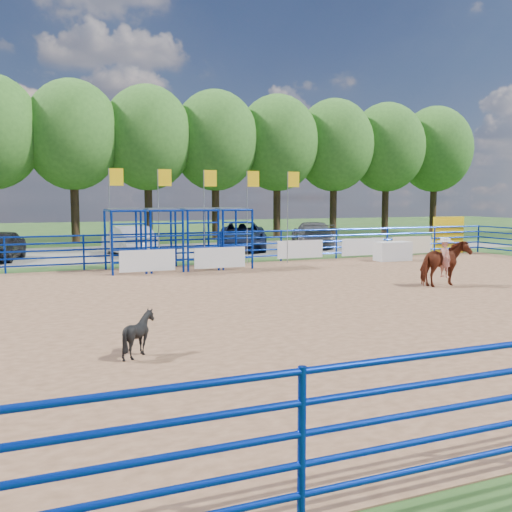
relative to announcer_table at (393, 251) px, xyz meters
name	(u,v)px	position (x,y,z in m)	size (l,w,h in m)	color
ground	(331,301)	(-8.01, -8.14, -0.47)	(120.00, 120.00, 0.00)	#345722
arena_dirt	(331,300)	(-8.01, -8.14, -0.46)	(30.00, 20.00, 0.02)	#976B4B
gravel_strip	(182,251)	(-8.01, 8.86, -0.47)	(40.00, 10.00, 0.01)	gray
announcer_table	(393,251)	(0.00, 0.00, 0.00)	(1.69, 0.79, 0.90)	silver
horse_and_rider	(445,261)	(-3.13, -7.28, 0.39)	(1.93, 1.09, 2.25)	maroon
calf	(139,334)	(-14.33, -11.97, -0.02)	(0.69, 0.78, 0.86)	black
car_a	(0,245)	(-17.35, 7.35, 0.26)	(1.71, 4.25, 1.45)	black
car_b	(128,240)	(-11.22, 7.49, 0.32)	(1.64, 4.71, 1.55)	gray
car_c	(242,236)	(-4.61, 8.10, 0.35)	(2.70, 5.85, 1.62)	black
car_d	(312,234)	(0.04, 8.27, 0.32)	(2.18, 5.35, 1.55)	#505052
perimeter_fence	(331,275)	(-8.01, -8.14, 0.28)	(30.10, 20.10, 1.50)	#062491
chute_assembly	(187,239)	(-9.91, 0.70, 0.79)	(19.32, 2.41, 4.20)	#062491
treeline	(147,133)	(-8.01, 17.86, 7.06)	(56.40, 6.40, 11.24)	#3F2B19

